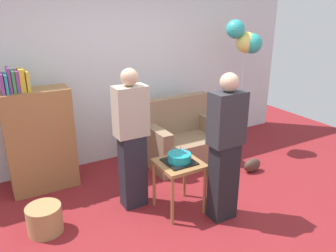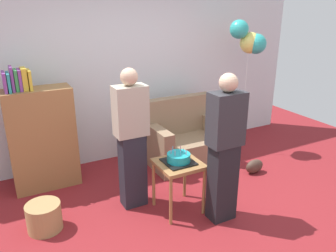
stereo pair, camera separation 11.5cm
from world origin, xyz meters
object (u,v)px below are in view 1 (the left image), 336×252
object	(u,v)px
bookshelf	(40,139)
birthday_cake	(179,158)
side_table	(179,170)
couch	(182,140)
person_holding_cake	(225,148)
person_blowing_candles	(132,139)
handbag	(252,165)
balloon_bunch	(245,39)
wicker_basket	(45,219)

from	to	relation	value
bookshelf	birthday_cake	size ratio (longest dim) A/B	4.96
bookshelf	side_table	world-z (taller)	bookshelf
couch	person_holding_cake	xyz separation A→B (m)	(-0.37, -1.42, 0.49)
person_blowing_candles	person_holding_cake	size ratio (longest dim) A/B	1.00
person_blowing_candles	handbag	bearing A→B (deg)	-8.52
person_blowing_candles	person_holding_cake	distance (m)	1.03
bookshelf	person_holding_cake	size ratio (longest dim) A/B	0.97
person_holding_cake	balloon_bunch	xyz separation A→B (m)	(1.42, 1.38, 0.92)
birthday_cake	handbag	xyz separation A→B (m)	(1.39, 0.28, -0.55)
bookshelf	wicker_basket	size ratio (longest dim) A/B	4.41
side_table	person_holding_cake	size ratio (longest dim) A/B	0.37
wicker_basket	handbag	size ratio (longest dim) A/B	1.29
bookshelf	person_holding_cake	distance (m)	2.29
bookshelf	handbag	world-z (taller)	bookshelf
bookshelf	person_blowing_candles	bearing A→B (deg)	-48.25
wicker_basket	balloon_bunch	xyz separation A→B (m)	(3.19, 0.68, 1.60)
wicker_basket	person_blowing_candles	bearing A→B (deg)	0.88
birthday_cake	wicker_basket	bearing A→B (deg)	166.71
bookshelf	side_table	size ratio (longest dim) A/B	2.64
side_table	balloon_bunch	size ratio (longest dim) A/B	0.29
side_table	wicker_basket	distance (m)	1.51
side_table	handbag	xyz separation A→B (m)	(1.39, 0.28, -0.41)
person_blowing_candles	couch	bearing A→B (deg)	26.23
person_blowing_candles	person_holding_cake	world-z (taller)	same
birthday_cake	handbag	distance (m)	1.52
person_blowing_candles	wicker_basket	size ratio (longest dim) A/B	4.53
handbag	bookshelf	bearing A→B (deg)	158.96
couch	birthday_cake	world-z (taller)	couch
side_table	birthday_cake	bearing A→B (deg)	112.81
birthday_cake	person_holding_cake	xyz separation A→B (m)	(0.34, -0.36, 0.18)
side_table	handbag	distance (m)	1.48
handbag	balloon_bunch	distance (m)	1.85
side_table	person_holding_cake	xyz separation A→B (m)	(0.34, -0.36, 0.32)
wicker_basket	birthday_cake	bearing A→B (deg)	-13.29
side_table	person_holding_cake	bearing A→B (deg)	-46.35
person_blowing_candles	birthday_cake	bearing A→B (deg)	-47.00
birthday_cake	person_blowing_candles	size ratio (longest dim) A/B	0.20
couch	side_table	size ratio (longest dim) A/B	1.83
birthday_cake	balloon_bunch	distance (m)	2.32
couch	person_blowing_candles	xyz separation A→B (m)	(-1.12, -0.71, 0.49)
bookshelf	person_holding_cake	xyz separation A→B (m)	(1.58, -1.65, 0.16)
wicker_basket	couch	bearing A→B (deg)	18.67
balloon_bunch	person_holding_cake	bearing A→B (deg)	-135.90
bookshelf	balloon_bunch	xyz separation A→B (m)	(3.01, -0.27, 1.08)
handbag	wicker_basket	bearing A→B (deg)	178.76
birthday_cake	wicker_basket	distance (m)	1.55
person_blowing_candles	balloon_bunch	xyz separation A→B (m)	(2.17, 0.67, 0.92)
side_table	handbag	world-z (taller)	side_table
person_blowing_candles	balloon_bunch	world-z (taller)	balloon_bunch
side_table	person_blowing_candles	distance (m)	0.63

